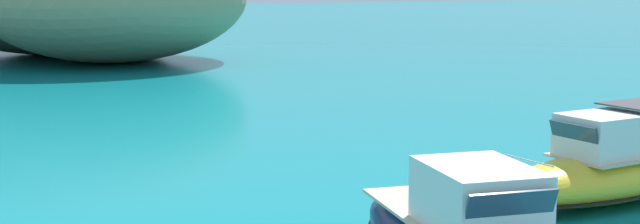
# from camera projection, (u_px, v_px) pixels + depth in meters

# --- Properties ---
(motorboat_yellow) EXTENTS (7.97, 3.10, 2.44)m
(motorboat_yellow) POSITION_uv_depth(u_px,v_px,m) (612.00, 171.00, 21.39)
(motorboat_yellow) COLOR yellow
(motorboat_yellow) RESTS_ON ground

